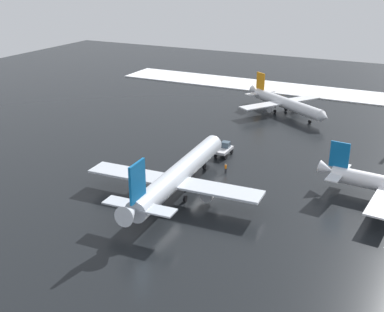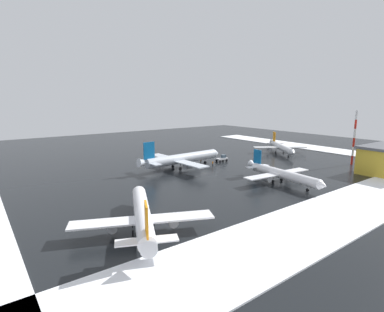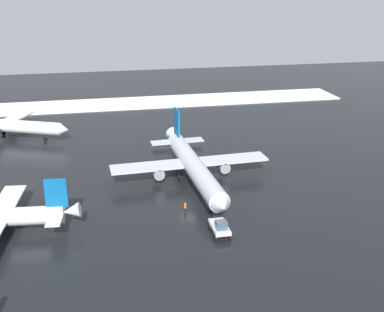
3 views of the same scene
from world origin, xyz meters
name	(u,v)px [view 3 (image 3 of 3)]	position (x,y,z in m)	size (l,w,h in m)	color
ground_plane	(188,204)	(0.00, 0.00, 0.00)	(240.00, 240.00, 0.00)	black
snow_bank_left	(142,103)	(-67.00, 0.00, 0.14)	(14.00, 116.00, 0.28)	white
airplane_far_rear	(193,165)	(-7.93, 2.52, 3.34)	(34.00, 28.18, 10.10)	silver
airplane_parked_portside	(5,126)	(-41.10, -33.26, 2.93)	(23.92, 28.18, 8.85)	white
pushback_tug	(220,227)	(10.59, 2.46, 1.28)	(4.61, 2.31, 2.50)	silver
ground_crew_mid_apron	(185,207)	(2.97, -0.99, 0.97)	(0.36, 0.36, 1.71)	black
ground_crew_beside_wing	(220,202)	(2.22, 4.74, 0.97)	(0.36, 0.36, 1.71)	black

